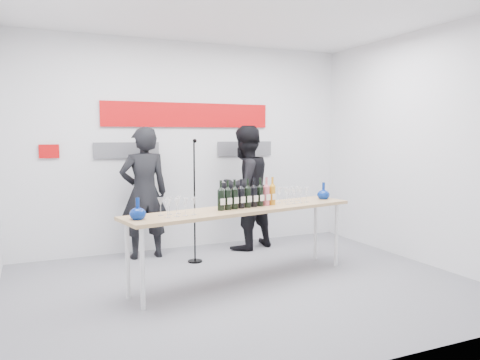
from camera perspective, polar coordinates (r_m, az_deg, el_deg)
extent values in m
plane|color=slate|center=(5.32, 0.58, -12.72)|extent=(5.00, 5.00, 0.00)
cube|color=silver|center=(6.92, -6.32, 4.15)|extent=(5.00, 0.04, 3.00)
cube|color=#BE080A|center=(6.89, -6.28, 7.88)|extent=(2.50, 0.02, 0.35)
cube|color=#59595E|center=(6.67, -13.63, 3.54)|extent=(0.90, 0.02, 0.22)
cube|color=#59595E|center=(7.22, 0.60, 3.84)|extent=(0.90, 0.02, 0.22)
cube|color=#BE080A|center=(6.57, -22.26, 3.25)|extent=(0.25, 0.02, 0.18)
cube|color=tan|center=(5.30, 0.44, -3.61)|extent=(2.86, 1.08, 0.04)
cylinder|color=silver|center=(4.60, -11.82, -10.53)|extent=(0.05, 0.05, 0.80)
cylinder|color=silver|center=(6.09, 11.66, -6.55)|extent=(0.05, 0.05, 0.80)
cylinder|color=silver|center=(4.94, -13.55, -9.46)|extent=(0.05, 0.05, 0.80)
cylinder|color=silver|center=(6.34, 9.20, -6.01)|extent=(0.05, 0.05, 0.80)
imported|color=black|center=(6.41, -11.62, -1.56)|extent=(0.65, 0.43, 1.77)
imported|color=black|center=(6.79, 0.61, -0.94)|extent=(1.05, 0.93, 1.80)
cylinder|color=black|center=(6.26, -5.50, -9.82)|extent=(0.19, 0.19, 0.02)
cylinder|color=black|center=(6.10, -5.57, -2.80)|extent=(0.02, 0.02, 1.57)
sphere|color=black|center=(6.01, -5.54, 4.78)|extent=(0.05, 0.05, 0.05)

